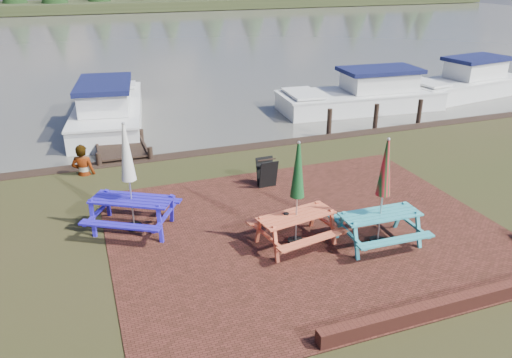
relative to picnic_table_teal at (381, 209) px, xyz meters
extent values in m
plane|color=black|center=(-1.27, 0.06, -0.87)|extent=(120.00, 120.00, 0.00)
cube|color=#341810|center=(-1.27, 1.06, -0.86)|extent=(9.00, 7.50, 0.02)
cube|color=#4C1E16|center=(0.23, -2.54, -0.72)|extent=(6.00, 0.22, 0.30)
cube|color=#413E37|center=(-1.27, 37.06, -0.87)|extent=(120.00, 60.00, 0.02)
cube|color=black|center=(-1.27, 66.06, -0.37)|extent=(120.00, 10.00, 1.20)
cube|color=teal|center=(0.00, 0.00, -0.13)|extent=(1.80, 0.74, 0.04)
cube|color=teal|center=(-0.02, -0.67, -0.42)|extent=(1.79, 0.29, 0.04)
cube|color=teal|center=(0.02, 0.67, -0.42)|extent=(1.79, 0.29, 0.04)
cube|color=teal|center=(-0.77, 0.02, -0.50)|extent=(0.12, 1.55, 0.73)
cube|color=teal|center=(0.77, -0.02, -0.50)|extent=(0.12, 1.55, 0.73)
cylinder|color=black|center=(0.00, 0.00, -0.82)|extent=(0.36, 0.36, 0.10)
cylinder|color=#B2B2B7|center=(0.00, 0.00, 0.37)|extent=(0.04, 0.04, 2.47)
cone|color=#B01923|center=(0.00, 0.00, 0.96)|extent=(0.32, 0.32, 1.24)
cube|color=#CE5534|center=(-1.75, 0.62, -0.15)|extent=(1.83, 0.96, 0.04)
cube|color=#CE5534|center=(-1.64, -0.03, -0.43)|extent=(1.75, 0.53, 0.04)
cube|color=#CE5534|center=(-1.86, 1.26, -0.43)|extent=(1.75, 0.53, 0.04)
cube|color=#CE5534|center=(-2.49, 0.49, -0.51)|extent=(0.33, 1.49, 0.71)
cube|color=#CE5534|center=(-1.01, 0.74, -0.51)|extent=(0.33, 1.49, 0.71)
cylinder|color=black|center=(-1.75, 0.62, -0.82)|extent=(0.35, 0.35, 0.10)
cylinder|color=#B2B2B7|center=(-1.75, 0.62, 0.34)|extent=(0.03, 0.03, 2.41)
cone|color=#11401A|center=(-1.75, 0.62, 0.92)|extent=(0.31, 0.31, 1.21)
cube|color=#2217AC|center=(-5.07, 2.55, -0.09)|extent=(1.99, 1.58, 0.04)
cube|color=#2217AC|center=(-5.43, 1.93, -0.40)|extent=(1.75, 1.17, 0.04)
cube|color=#2217AC|center=(-4.71, 3.16, -0.40)|extent=(1.75, 1.17, 0.04)
cube|color=#2217AC|center=(-5.77, 2.96, -0.48)|extent=(0.90, 1.45, 0.77)
cube|color=#2217AC|center=(-4.37, 2.14, -0.48)|extent=(0.90, 1.45, 0.77)
cylinder|color=black|center=(-5.07, 2.55, -0.82)|extent=(0.38, 0.38, 0.10)
cylinder|color=#B2B2B7|center=(-5.07, 2.55, 0.44)|extent=(0.04, 0.04, 2.61)
cone|color=beige|center=(-5.07, 2.55, 1.06)|extent=(0.33, 0.33, 1.31)
cube|color=black|center=(-1.23, 3.61, -0.45)|extent=(0.51, 0.21, 0.82)
cube|color=black|center=(-1.23, 3.89, -0.45)|extent=(0.51, 0.21, 0.82)
cube|color=black|center=(-1.23, 3.75, -0.05)|extent=(0.51, 0.05, 0.03)
cube|color=black|center=(-4.77, 11.56, -0.75)|extent=(1.60, 9.00, 0.06)
cube|color=black|center=(-5.52, 11.56, -0.70)|extent=(0.08, 9.00, 0.08)
cube|color=black|center=(-4.02, 11.56, -0.70)|extent=(0.08, 9.00, 0.08)
cylinder|color=black|center=(-5.57, 7.06, -0.97)|extent=(0.16, 0.16, 1.00)
cylinder|color=black|center=(-3.97, 7.06, -0.97)|extent=(0.16, 0.16, 1.00)
cube|color=silver|center=(-4.82, 12.05, -0.73)|extent=(3.44, 7.40, 1.02)
cube|color=silver|center=(-4.82, 12.05, -0.20)|extent=(3.51, 7.55, 0.08)
cube|color=silver|center=(-4.94, 11.21, 0.28)|extent=(2.17, 3.21, 0.86)
cube|color=#0E1236|center=(-4.94, 11.21, 0.77)|extent=(2.43, 3.66, 0.18)
cube|color=silver|center=(-4.43, 14.73, -0.07)|extent=(2.24, 1.57, 0.10)
cube|color=silver|center=(5.82, 10.52, -0.75)|extent=(7.30, 2.96, 0.95)
cube|color=silver|center=(5.82, 10.52, -0.26)|extent=(7.45, 3.02, 0.08)
cube|color=silver|center=(6.68, 10.46, 0.20)|extent=(3.12, 1.98, 0.81)
cube|color=#0E1236|center=(6.68, 10.46, 0.66)|extent=(3.56, 2.21, 0.17)
cube|color=silver|center=(3.11, 10.71, -0.13)|extent=(1.43, 2.19, 0.10)
cube|color=silver|center=(11.70, 10.89, -0.74)|extent=(6.70, 3.27, 0.99)
cube|color=silver|center=(11.70, 10.89, -0.23)|extent=(6.84, 3.34, 0.08)
cube|color=silver|center=(12.46, 11.01, 0.25)|extent=(2.92, 2.05, 0.84)
cube|color=#0E1236|center=(12.46, 11.01, 0.72)|extent=(3.33, 2.29, 0.18)
cube|color=silver|center=(9.30, 10.49, -0.10)|extent=(1.45, 2.09, 0.10)
imported|color=gray|center=(-6.05, 6.43, 0.07)|extent=(0.79, 0.65, 1.87)
camera|label=1|loc=(-5.92, -8.23, 4.94)|focal=35.00mm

